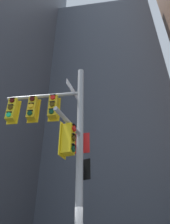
# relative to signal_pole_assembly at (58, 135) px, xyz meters

# --- Properties ---
(building_mid_block) EXTENTS (15.54, 15.54, 36.20)m
(building_mid_block) POSITION_rel_signal_pole_assembly_xyz_m (1.57, 21.35, 13.15)
(building_mid_block) COLOR #4C5460
(building_mid_block) RESTS_ON ground
(signal_pole_assembly) EXTENTS (3.58, 2.64, 8.17)m
(signal_pole_assembly) POSITION_rel_signal_pole_assembly_xyz_m (0.00, 0.00, 0.00)
(signal_pole_assembly) COLOR #9EA0A3
(signal_pole_assembly) RESTS_ON ground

